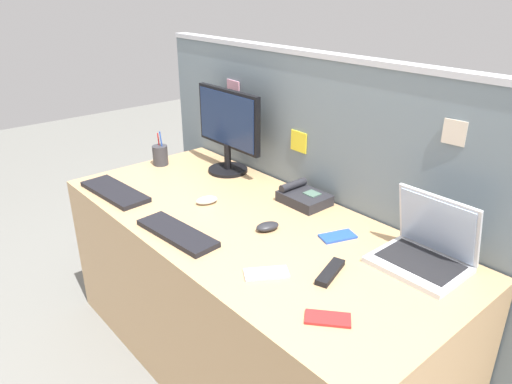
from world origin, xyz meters
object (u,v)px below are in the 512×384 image
(laptop, at_px, (426,247))
(cell_phone_blue_case, at_px, (338,236))
(desktop_monitor, at_px, (228,126))
(pen_cup, at_px, (160,155))
(computer_mouse_right_hand, at_px, (267,226))
(computer_mouse_left_hand, at_px, (207,200))
(cell_phone_silver_slab, at_px, (266,273))
(tv_remote, at_px, (330,272))
(desk_phone, at_px, (303,197))
(keyboard_main, at_px, (177,233))
(cell_phone_red_case, at_px, (328,319))
(keyboard_spare, at_px, (115,192))

(laptop, relative_size, cell_phone_blue_case, 2.18)
(desktop_monitor, xyz_separation_m, pen_cup, (-0.32, -0.23, -0.19))
(computer_mouse_right_hand, relative_size, computer_mouse_left_hand, 1.00)
(desktop_monitor, bearing_deg, cell_phone_silver_slab, -30.43)
(computer_mouse_right_hand, distance_m, pen_cup, 0.95)
(desktop_monitor, xyz_separation_m, computer_mouse_right_hand, (0.63, -0.29, -0.23))
(desktop_monitor, distance_m, cell_phone_silver_slab, 1.03)
(laptop, bearing_deg, computer_mouse_left_hand, -162.09)
(computer_mouse_right_hand, xyz_separation_m, pen_cup, (-0.95, 0.06, 0.04))
(desktop_monitor, relative_size, tv_remote, 2.74)
(desk_phone, height_order, keyboard_main, desk_phone)
(laptop, relative_size, cell_phone_red_case, 2.24)
(keyboard_main, xyz_separation_m, computer_mouse_right_hand, (0.20, 0.31, 0.01))
(computer_mouse_right_hand, relative_size, cell_phone_red_case, 0.73)
(cell_phone_red_case, bearing_deg, cell_phone_silver_slab, -134.52)
(desktop_monitor, bearing_deg, computer_mouse_right_hand, -24.69)
(computer_mouse_left_hand, relative_size, cell_phone_red_case, 0.73)
(pen_cup, height_order, cell_phone_silver_slab, pen_cup)
(desktop_monitor, distance_m, pen_cup, 0.44)
(desk_phone, xyz_separation_m, cell_phone_silver_slab, (0.33, -0.52, -0.02))
(cell_phone_silver_slab, bearing_deg, tv_remote, 81.66)
(pen_cup, xyz_separation_m, cell_phone_blue_case, (1.18, 0.11, -0.05))
(desk_phone, distance_m, keyboard_spare, 0.90)
(desktop_monitor, height_order, tv_remote, desktop_monitor)
(keyboard_spare, distance_m, computer_mouse_right_hand, 0.81)
(keyboard_main, xyz_separation_m, cell_phone_blue_case, (0.43, 0.47, -0.01))
(computer_mouse_left_hand, bearing_deg, cell_phone_red_case, 3.05)
(keyboard_main, relative_size, keyboard_spare, 0.95)
(computer_mouse_left_hand, bearing_deg, computer_mouse_right_hand, 21.59)
(laptop, xyz_separation_m, computer_mouse_right_hand, (-0.55, -0.26, -0.05))
(desktop_monitor, bearing_deg, keyboard_main, -54.32)
(desktop_monitor, bearing_deg, cell_phone_red_case, -24.45)
(pen_cup, bearing_deg, tv_remote, -4.88)
(laptop, height_order, desk_phone, laptop)
(computer_mouse_right_hand, bearing_deg, desk_phone, 119.10)
(desk_phone, xyz_separation_m, cell_phone_blue_case, (0.32, -0.13, -0.02))
(computer_mouse_right_hand, xyz_separation_m, cell_phone_red_case, (0.54, -0.24, -0.01))
(keyboard_main, xyz_separation_m, cell_phone_silver_slab, (0.44, 0.09, -0.01))
(computer_mouse_left_hand, bearing_deg, cell_phone_silver_slab, -0.93)
(pen_cup, bearing_deg, computer_mouse_right_hand, -3.71)
(computer_mouse_right_hand, height_order, cell_phone_red_case, computer_mouse_right_hand)
(keyboard_spare, bearing_deg, desktop_monitor, 74.66)
(cell_phone_blue_case, bearing_deg, cell_phone_silver_slab, -68.72)
(keyboard_spare, xyz_separation_m, cell_phone_red_case, (1.28, 0.07, -0.01))
(keyboard_spare, height_order, pen_cup, pen_cup)
(desk_phone, xyz_separation_m, pen_cup, (-0.86, -0.24, 0.03))
(laptop, bearing_deg, keyboard_spare, -156.30)
(keyboard_main, height_order, cell_phone_silver_slab, keyboard_main)
(pen_cup, bearing_deg, keyboard_main, -26.05)
(desktop_monitor, relative_size, pen_cup, 2.42)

